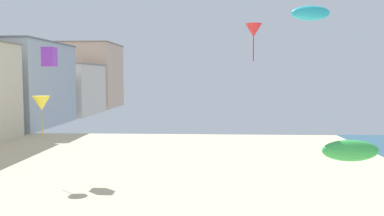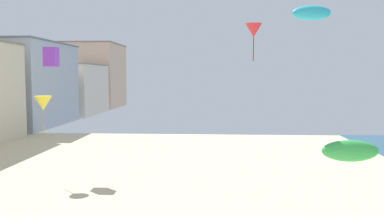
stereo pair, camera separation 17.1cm
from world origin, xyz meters
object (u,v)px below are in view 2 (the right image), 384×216
kite_cyan_parafoil (311,13)px  kite_green_parafoil (350,151)px  kite_yellow_delta (43,103)px  kite_purple_box_2 (51,57)px  kite_red_delta (254,30)px

kite_cyan_parafoil → kite_green_parafoil: kite_cyan_parafoil is taller
kite_yellow_delta → kite_purple_box_2: size_ratio=1.90×
kite_yellow_delta → kite_green_parafoil: kite_yellow_delta is taller
kite_yellow_delta → kite_green_parafoil: bearing=-36.3°
kite_red_delta → kite_green_parafoil: bearing=-33.6°
kite_cyan_parafoil → kite_red_delta: bearing=-122.5°
kite_green_parafoil → kite_purple_box_2: bearing=139.0°
kite_yellow_delta → kite_purple_box_2: (-0.50, 3.14, 4.04)m
kite_purple_box_2 → kite_cyan_parafoil: bearing=-21.6°
kite_purple_box_2 → kite_red_delta: size_ratio=0.94×
kite_yellow_delta → kite_red_delta: 21.11m
kite_purple_box_2 → kite_red_delta: bearing=-42.5°
kite_yellow_delta → kite_green_parafoil: 25.49m
kite_green_parafoil → kite_red_delta: size_ratio=1.32×
kite_cyan_parafoil → kite_red_delta: kite_cyan_parafoil is taller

